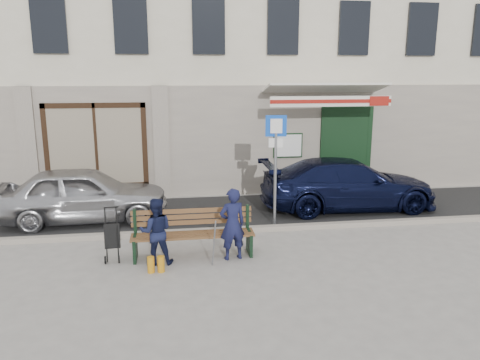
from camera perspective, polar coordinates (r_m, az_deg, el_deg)
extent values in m
plane|color=#9E9991|center=(9.28, -0.88, -9.52)|extent=(80.00, 80.00, 0.00)
cube|color=#282828|center=(12.18, -2.80, -3.99)|extent=(60.00, 3.20, 0.01)
cube|color=#9E9384|center=(10.65, -1.95, -6.17)|extent=(60.00, 0.18, 0.12)
cube|color=beige|center=(17.11, -4.88, 17.73)|extent=(20.00, 7.00, 10.00)
cube|color=#9E9384|center=(13.65, -3.65, 4.69)|extent=(20.00, 0.12, 3.20)
cube|color=maroon|center=(13.83, -17.03, 4.05)|extent=(2.50, 0.12, 2.00)
cube|color=black|center=(14.54, 12.74, 3.71)|extent=(1.60, 0.10, 2.60)
cube|color=black|center=(14.99, 12.08, 3.62)|extent=(1.25, 0.90, 2.40)
cube|color=white|center=(13.95, 5.88, 4.20)|extent=(0.80, 0.03, 0.65)
cube|color=white|center=(13.83, 9.95, 10.79)|extent=(3.40, 1.72, 0.42)
cube|color=white|center=(13.04, 11.09, 9.40)|extent=(3.40, 0.05, 0.28)
cube|color=maroon|center=(13.01, 11.13, 9.39)|extent=(3.40, 0.02, 0.10)
imported|color=#B4B4B9|center=(11.92, -18.55, -1.66)|extent=(4.06, 1.76, 1.36)
imported|color=black|center=(12.72, 13.03, -0.48)|extent=(4.65, 1.94, 1.34)
cylinder|color=gray|center=(10.91, 4.32, 0.78)|extent=(0.07, 0.07, 2.51)
cube|color=blue|center=(10.74, 4.42, 6.59)|extent=(0.48, 0.08, 0.48)
cube|color=white|center=(10.71, 4.45, 6.58)|extent=(0.27, 0.05, 0.33)
cube|color=white|center=(10.79, 4.38, 4.55)|extent=(0.33, 0.06, 0.21)
cube|color=brown|center=(9.25, -5.75, -6.67)|extent=(2.40, 0.50, 0.04)
cube|color=brown|center=(9.43, -5.87, -4.45)|extent=(2.40, 0.10, 0.36)
cube|color=black|center=(9.35, -12.66, -8.18)|extent=(0.06, 0.50, 0.45)
cube|color=black|center=(9.44, 1.15, -7.66)|extent=(0.06, 0.50, 0.45)
cube|color=white|center=(9.21, -1.03, -6.51)|extent=(0.34, 0.25, 0.11)
cylinder|color=gray|center=(8.63, -3.19, -7.74)|extent=(0.07, 0.34, 0.96)
cylinder|color=#C27F13|center=(8.76, -10.81, -10.11)|extent=(0.13, 0.13, 0.30)
cylinder|color=#C27F13|center=(8.75, -9.61, -10.08)|extent=(0.13, 0.13, 0.30)
imported|color=#15183C|center=(9.02, -0.93, -5.40)|extent=(0.58, 0.44, 1.42)
imported|color=#141937|center=(8.96, -10.20, -6.18)|extent=(0.63, 0.49, 1.28)
cylinder|color=black|center=(9.36, -16.10, -9.35)|extent=(0.05, 0.15, 0.15)
cylinder|color=black|center=(9.33, -14.54, -9.33)|extent=(0.05, 0.15, 0.15)
cube|color=black|center=(9.40, -15.32, -6.59)|extent=(0.32, 0.29, 0.50)
cylinder|color=black|center=(9.36, -15.43, -3.23)|extent=(0.28, 0.05, 0.02)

